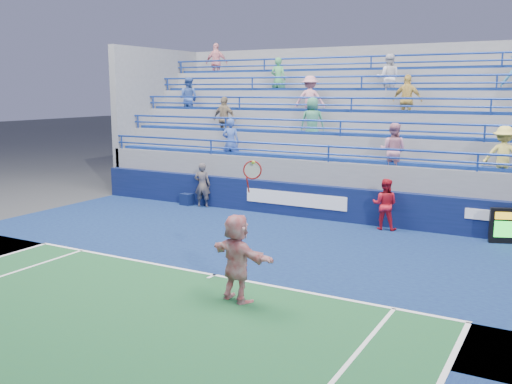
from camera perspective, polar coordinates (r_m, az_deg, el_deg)
The scene contains 7 objects.
ground at distance 12.98m, azimuth -4.23°, elevation -8.37°, with size 120.00×120.00×0.00m, color #333538.
sponsor_wall at distance 18.43m, azimuth 6.93°, elevation -1.08°, with size 18.00×0.32×1.10m.
bleacher_stand at distance 21.78m, azimuth 10.76°, elevation 3.20°, with size 18.00×5.60×6.13m.
judge_chair at distance 20.81m, azimuth -6.84°, elevation -0.64°, with size 0.47×0.47×0.76m.
tennis_player at distance 11.22m, azimuth -1.91°, elevation -6.59°, with size 1.71×0.97×2.83m.
line_judge at distance 20.30m, azimuth -5.38°, elevation 0.70°, with size 0.58×0.38×1.59m, color #131B35.
ball_girl at distance 17.35m, azimuth 12.76°, elevation -1.21°, with size 0.75×0.58×1.54m, color red.
Camera 1 is at (6.81, -10.25, 4.12)m, focal length 40.00 mm.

